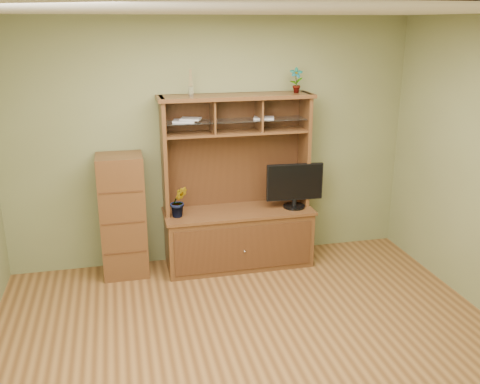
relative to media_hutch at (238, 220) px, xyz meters
name	(u,v)px	position (x,y,z in m)	size (l,w,h in m)	color
room	(259,199)	(-0.23, -1.73, 0.83)	(4.54, 4.04, 2.74)	#563518
media_hutch	(238,220)	(0.00, 0.00, 0.00)	(1.66, 0.61, 1.90)	#4B2B15
monitor	(295,185)	(0.63, -0.08, 0.39)	(0.63, 0.24, 0.50)	black
orchid_plant	(179,201)	(-0.66, -0.08, 0.30)	(0.19, 0.15, 0.34)	#26541C
top_plant	(296,80)	(0.66, 0.08, 1.51)	(0.14, 0.10, 0.27)	#2B6A25
reed_diffuser	(191,85)	(-0.48, 0.08, 1.49)	(0.06, 0.06, 0.28)	silver
magazines	(213,119)	(-0.25, 0.08, 1.13)	(1.12, 0.22, 0.04)	silver
side_cabinet	(123,216)	(-1.25, 0.04, 0.14)	(0.47, 0.43, 1.33)	#4B2B15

